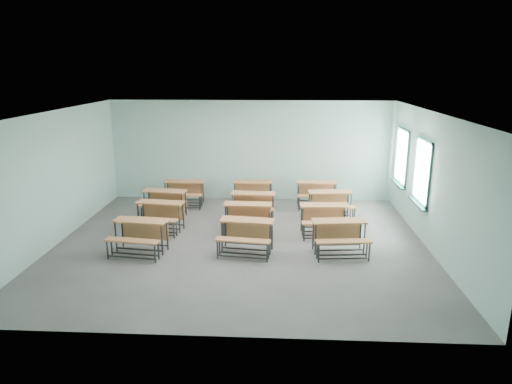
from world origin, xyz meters
The scene contains 13 objects.
room centered at (0.08, 0.03, 1.60)m, with size 9.04×8.04×3.24m.
desk_unit_r0c0 centered at (-2.29, -0.67, 0.52)m, with size 1.34×0.98×0.77m.
desk_unit_r0c1 centered at (0.18, -0.52, 0.52)m, with size 1.33×0.98×0.77m.
desk_unit_r0c2 centered at (2.34, -0.46, 0.52)m, with size 1.32×0.95×0.77m.
desk_unit_r1c0 centered at (-2.22, 0.81, 0.52)m, with size 1.33×0.97×0.77m.
desk_unit_r1c1 centered at (0.12, 0.78, 0.52)m, with size 1.26×0.86×0.77m.
desk_unit_r1c2 centered at (2.10, 0.77, 0.52)m, with size 1.28×0.89×0.77m.
desk_unit_r2c0 centered at (-2.39, 1.96, 0.52)m, with size 1.34×0.98×0.77m.
desk_unit_r2c1 centered at (0.19, 1.83, 0.52)m, with size 1.27×0.88×0.77m.
desk_unit_r2c2 centered at (2.40, 2.10, 0.52)m, with size 1.32×0.96×0.77m.
desk_unit_r3c0 centered at (-2.05, 3.14, 0.52)m, with size 1.25×0.85×0.77m.
desk_unit_r3c1 centered at (0.11, 3.20, 0.52)m, with size 1.32×0.96×0.77m.
desk_unit_r3c2 centered at (2.09, 3.23, 0.52)m, with size 1.25×0.84×0.77m.
Camera 1 is at (0.94, -10.43, 4.19)m, focal length 32.00 mm.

